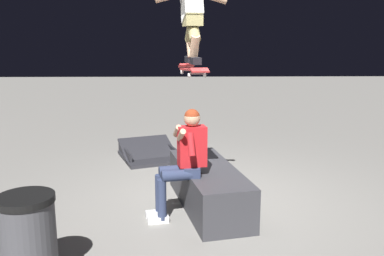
# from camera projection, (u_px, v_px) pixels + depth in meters

# --- Properties ---
(ground_plane) EXTENTS (40.00, 40.00, 0.00)m
(ground_plane) POSITION_uv_depth(u_px,v_px,m) (215.00, 201.00, 5.78)
(ground_plane) COLOR gray
(ledge_box_main) EXTENTS (2.04, 1.07, 0.55)m
(ledge_box_main) POSITION_uv_depth(u_px,v_px,m) (208.00, 187.00, 5.53)
(ledge_box_main) COLOR #38383D
(ledge_box_main) RESTS_ON ground
(person_sitting_on_ledge) EXTENTS (0.59, 0.78, 1.39)m
(person_sitting_on_ledge) POSITION_uv_depth(u_px,v_px,m) (183.00, 158.00, 5.08)
(person_sitting_on_ledge) COLOR #2D3856
(person_sitting_on_ledge) RESTS_ON ground
(skateboard) EXTENTS (1.04, 0.35, 0.13)m
(skateboard) POSITION_uv_depth(u_px,v_px,m) (193.00, 70.00, 5.01)
(skateboard) COLOR #B72D2D
(skater_airborne) EXTENTS (0.63, 0.89, 1.12)m
(skater_airborne) POSITION_uv_depth(u_px,v_px,m) (192.00, 11.00, 4.93)
(skater_airborne) COLOR black
(kicker_ramp) EXTENTS (1.41, 1.32, 0.41)m
(kicker_ramp) POSITION_uv_depth(u_px,v_px,m) (150.00, 155.00, 7.83)
(kicker_ramp) COLOR #28282D
(kicker_ramp) RESTS_ON ground
(trash_bin) EXTENTS (0.51, 0.51, 0.87)m
(trash_bin) POSITION_uv_depth(u_px,v_px,m) (29.00, 241.00, 3.70)
(trash_bin) COLOR #47474C
(trash_bin) RESTS_ON ground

